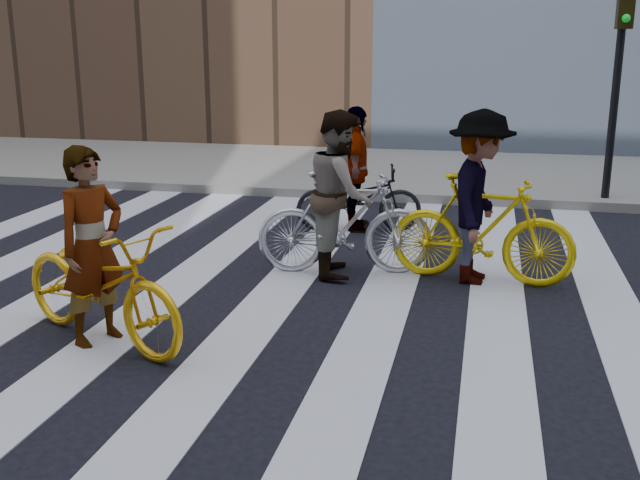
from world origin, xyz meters
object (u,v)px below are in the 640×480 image
(rider_left, at_px, (92,247))
(bike_silver_mid, at_px, (345,223))
(bike_yellow_right, at_px, (482,229))
(rider_mid, at_px, (340,193))
(bike_dark_rear, at_px, (359,198))
(rider_right, at_px, (479,198))
(traffic_signal, at_px, (620,57))
(bike_yellow_left, at_px, (101,283))
(rider_rear, at_px, (355,169))

(rider_left, bearing_deg, bike_silver_mid, -10.68)
(bike_yellow_right, relative_size, rider_mid, 1.07)
(bike_dark_rear, xyz_separation_m, rider_left, (-1.52, -4.33, 0.40))
(rider_right, bearing_deg, traffic_signal, -17.51)
(traffic_signal, xyz_separation_m, bike_yellow_right, (-1.84, -4.15, -1.70))
(bike_yellow_right, xyz_separation_m, rider_left, (-3.18, -2.40, 0.26))
(bike_yellow_left, height_order, rider_left, rider_left)
(bike_yellow_right, distance_m, bike_dark_rear, 2.55)
(rider_left, relative_size, rider_rear, 1.01)
(rider_left, bearing_deg, rider_right, -27.67)
(bike_silver_mid, height_order, rider_left, rider_left)
(bike_yellow_left, relative_size, rider_mid, 1.12)
(bike_dark_rear, relative_size, rider_rear, 1.01)
(rider_left, distance_m, rider_rear, 4.58)
(rider_mid, bearing_deg, traffic_signal, -49.33)
(bike_dark_rear, bearing_deg, rider_mid, 172.69)
(bike_silver_mid, bearing_deg, bike_dark_rear, -5.19)
(rider_left, xyz_separation_m, rider_right, (3.13, 2.40, 0.07))
(rider_mid, xyz_separation_m, rider_right, (1.48, 0.02, 0.02))
(bike_yellow_left, height_order, bike_dark_rear, bike_yellow_left)
(bike_yellow_left, bearing_deg, rider_mid, -9.05)
(bike_yellow_right, distance_m, rider_left, 3.99)
(bike_yellow_left, relative_size, rider_rear, 1.20)
(bike_dark_rear, height_order, rider_right, rider_right)
(bike_yellow_left, height_order, rider_mid, rider_mid)
(rider_left, bearing_deg, traffic_signal, -12.57)
(bike_yellow_right, height_order, bike_dark_rear, bike_yellow_right)
(rider_mid, distance_m, rider_right, 1.48)
(bike_dark_rear, height_order, rider_left, rider_left)
(bike_yellow_right, distance_m, rider_right, 0.34)
(bike_yellow_right, height_order, rider_right, rider_right)
(bike_dark_rear, bearing_deg, rider_left, 149.54)
(bike_silver_mid, distance_m, rider_mid, 0.33)
(traffic_signal, relative_size, bike_silver_mid, 1.73)
(rider_left, height_order, rider_mid, rider_mid)
(rider_mid, relative_size, rider_right, 0.98)
(bike_silver_mid, height_order, rider_mid, rider_mid)
(bike_yellow_right, bearing_deg, rider_right, 96.90)
(traffic_signal, height_order, rider_left, traffic_signal)
(traffic_signal, xyz_separation_m, bike_yellow_left, (-4.97, -6.55, -1.75))
(traffic_signal, bearing_deg, bike_yellow_right, -113.84)
(traffic_signal, bearing_deg, bike_yellow_left, -127.15)
(traffic_signal, distance_m, rider_right, 4.76)
(bike_yellow_left, distance_m, bike_dark_rear, 4.58)
(traffic_signal, bearing_deg, rider_rear, -147.92)
(bike_yellow_left, distance_m, rider_mid, 2.90)
(traffic_signal, height_order, rider_mid, traffic_signal)
(rider_mid, height_order, rider_right, rider_right)
(bike_yellow_left, bearing_deg, rider_right, -27.23)
(bike_yellow_left, relative_size, rider_left, 1.19)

